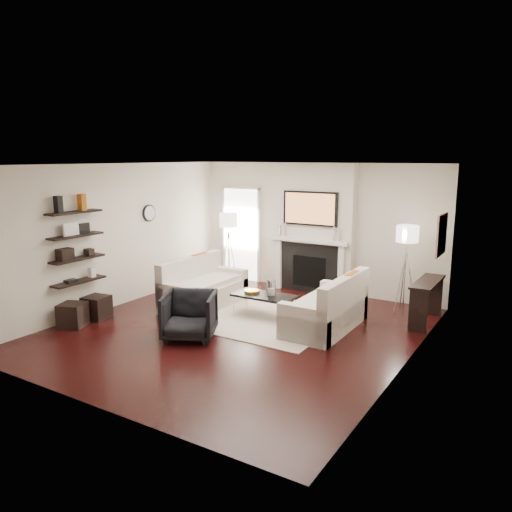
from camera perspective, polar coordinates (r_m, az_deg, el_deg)
The scene contains 71 objects.
room_envelope at distance 8.01m, azimuth -2.25°, elevation 0.68°, with size 6.00×6.00×6.00m.
chimney_breast at distance 10.48m, azimuth 6.53°, elevation 3.16°, with size 1.80×0.25×2.70m, color silver.
fireplace_surround at distance 10.51m, azimuth 6.11°, elevation -1.41°, with size 1.30×0.02×1.04m, color black.
firebox at distance 10.53m, azimuth 6.09°, elevation -1.79°, with size 0.75×0.02×0.65m, color black.
mantel_pilaster_l at distance 10.80m, azimuth 2.60°, elevation -0.85°, with size 0.12×0.08×1.10m, color white.
mantel_pilaster_r at distance 10.20m, azimuth 9.70°, elevation -1.73°, with size 0.12×0.08×1.10m, color white.
mantel_shelf at distance 10.35m, azimuth 6.06°, elevation 1.78°, with size 1.70×0.18×0.07m, color white.
tv_body at distance 10.29m, azimuth 6.20°, elevation 5.42°, with size 1.20×0.06×0.70m, color black.
tv_screen at distance 10.26m, azimuth 6.12°, elevation 5.41°, with size 1.10×0.01×0.62m, color #BF723F.
candlestick_l_tall at distance 10.58m, azimuth 3.42°, elevation 3.04°, with size 0.04×0.04×0.30m, color silver.
candlestick_l_short at distance 10.64m, azimuth 2.80°, elevation 2.93°, with size 0.04×0.04×0.24m, color silver.
candlestick_r_tall at distance 10.11m, azimuth 8.92°, elevation 2.53°, with size 0.04×0.04×0.30m, color silver.
candlestick_r_short at distance 10.07m, azimuth 9.60°, elevation 2.30°, with size 0.04×0.04×0.24m, color silver.
hallway_panel at distance 11.51m, azimuth -1.65°, elevation 2.44°, with size 0.90×0.02×2.10m, color white.
door_trim_l at distance 11.76m, azimuth -3.67°, elevation 2.62°, with size 0.06×0.06×2.16m, color white.
door_trim_r at distance 11.24m, azimuth 0.34°, elevation 2.23°, with size 0.06×0.06×2.16m, color white.
door_trim_top at distance 11.38m, azimuth -1.74°, elevation 7.81°, with size 1.02×0.06×0.06m, color white.
rug at distance 8.82m, azimuth 0.24°, elevation -7.34°, with size 2.60×2.00×0.01m, color beige.
loveseat_left_base at distance 9.63m, azimuth -5.90°, elevation -4.50°, with size 0.85×1.80×0.42m, color beige.
loveseat_left_back at distance 9.75m, azimuth -7.50°, elevation -2.42°, with size 0.18×1.80×0.80m, color beige.
loveseat_left_arm_n at distance 9.01m, azimuth -9.05°, elevation -5.12°, with size 0.85×0.18×0.60m, color beige.
loveseat_left_arm_s at distance 10.24m, azimuth -3.16°, elevation -2.98°, with size 0.85×0.18×0.60m, color beige.
loveseat_left_cushion at distance 9.54m, azimuth -5.69°, elevation -3.04°, with size 0.63×1.44×0.10m, color beige.
pillow_left_orange at distance 9.94m, azimuth -6.45°, elevation -0.93°, with size 0.10×0.42×0.42m, color #AE5B15.
pillow_left_charcoal at distance 9.49m, azimuth -8.67°, elevation -1.64°, with size 0.10×0.40×0.40m, color black.
loveseat_right_base at distance 8.45m, azimuth 7.88°, elevation -6.84°, with size 0.85×1.80×0.42m, color beige.
loveseat_right_back at distance 8.23m, azimuth 10.08°, elevation -5.09°, with size 0.18×1.80×0.80m, color beige.
loveseat_right_arm_n at distance 7.72m, azimuth 5.45°, elevation -7.84°, with size 0.85×0.18×0.60m, color beige.
loveseat_right_arm_s at distance 9.14m, azimuth 9.95°, elevation -4.91°, with size 0.85×0.18×0.60m, color beige.
loveseat_right_cushion at distance 8.39m, azimuth 7.61°, elevation -5.10°, with size 0.63×1.44×0.10m, color beige.
pillow_right_orange at distance 8.45m, azimuth 10.88°, elevation -3.26°, with size 0.10×0.42×0.42m, color #AE5B15.
pillow_right_charcoal at distance 7.91m, azimuth 9.33°, elevation -4.28°, with size 0.10×0.40×0.40m, color black.
coffee_table at distance 8.87m, azimuth 0.90°, elevation -4.55°, with size 1.10×0.55×0.04m, color black.
coffee_leg_nw at distance 9.01m, azimuth -2.57°, elevation -5.71°, with size 0.02×0.02×0.38m, color silver.
coffee_leg_ne at distance 8.51m, azimuth 3.05°, elevation -6.74°, with size 0.02×0.02×0.38m, color silver.
coffee_leg_sw at distance 9.36m, azimuth -1.06°, elevation -5.04°, with size 0.02×0.02×0.38m, color silver.
coffee_leg_se at distance 8.88m, azimuth 4.42°, elevation -5.98°, with size 0.02×0.02×0.38m, color silver.
hurricane_glass at distance 8.75m, azimuth 1.75°, elevation -3.69°, with size 0.16×0.16×0.28m, color white.
hurricane_candle at distance 8.77m, azimuth 1.75°, elevation -4.10°, with size 0.09×0.09×0.13m, color white.
copper_bowl at distance 8.98m, azimuth -0.47°, elevation -4.05°, with size 0.28×0.28×0.05m, color #B5781E.
armchair at distance 7.95m, azimuth -7.64°, elevation -6.51°, with size 0.79×0.74×0.81m, color black.
lamp_left_post at distance 11.16m, azimuth -3.12°, elevation -0.20°, with size 0.02×0.02×1.20m, color silver.
lamp_left_shade at distance 11.02m, azimuth -3.16°, elevation 4.14°, with size 0.40×0.40×0.30m, color white.
lamp_left_leg_a at distance 11.10m, azimuth -2.65°, elevation -0.26°, with size 0.02×0.02×1.25m, color silver.
lamp_left_leg_b at distance 11.27m, azimuth -3.07°, elevation -0.09°, with size 0.02×0.02×1.25m, color silver.
lamp_left_leg_c at distance 11.12m, azimuth -3.63°, elevation -0.25°, with size 0.02×0.02×1.25m, color silver.
lamp_right_post at distance 9.60m, azimuth 16.63°, elevation -2.57°, with size 0.02×0.02×1.20m, color silver.
lamp_right_shade at distance 9.44m, azimuth 16.92°, elevation 2.45°, with size 0.40×0.40×0.30m, color white.
lamp_right_leg_a at distance 9.57m, azimuth 17.27°, elevation -2.64°, with size 0.02×0.02×1.25m, color silver.
lamp_right_leg_b at distance 9.70m, azimuth 16.47°, elevation -2.41°, with size 0.02×0.02×1.25m, color silver.
lamp_right_leg_c at distance 9.52m, azimuth 16.16°, elevation -2.65°, with size 0.02×0.02×1.25m, color silver.
console_top at distance 8.98m, azimuth 19.03°, elevation -2.82°, with size 0.35×1.20×0.04m, color black.
console_leg_n at distance 8.56m, azimuth 18.05°, elevation -6.04°, with size 0.30×0.04×0.71m, color black.
console_leg_s at distance 9.59m, azimuth 19.62°, elevation -4.29°, with size 0.30×0.04×0.71m, color black.
wall_art at distance 8.84m, azimuth 20.45°, elevation 2.30°, with size 0.03×0.70×0.70m, color #9E6A4F.
shelf_bottom at distance 9.17m, azimuth -19.57°, elevation -2.75°, with size 0.25×1.00×0.04m, color black.
shelf_lower at distance 9.09m, azimuth -19.74°, elevation -0.30°, with size 0.25×1.00×0.04m, color black.
shelf_upper at distance 9.02m, azimuth -19.91°, elevation 2.19°, with size 0.25×1.00×0.04m, color black.
shelf_top at distance 8.97m, azimuth -20.08°, elevation 4.71°, with size 0.25×1.00×0.04m, color black.
decor_magfile_a at distance 8.78m, azimuth -21.67°, elevation 5.50°, with size 0.12×0.10×0.28m, color black.
decor_magfile_b at distance 9.07m, azimuth -19.29°, elevation 5.83°, with size 0.12×0.10×0.28m, color #AE5B15.
decor_frame_a at distance 8.95m, azimuth -20.40°, elevation 2.91°, with size 0.04×0.30×0.22m, color white.
decor_frame_b at distance 9.12m, azimuth -19.06°, elevation 3.02°, with size 0.04×0.22×0.18m, color black.
decor_wine_rack at distance 8.92m, azimuth -20.99°, elevation 0.17°, with size 0.18×0.25×0.20m, color black.
decor_box_small at distance 9.23m, azimuth -18.54°, elevation 0.44°, with size 0.15×0.12×0.12m, color black.
decor_books at distance 9.07m, azimuth -20.39°, elevation -2.69°, with size 0.14×0.20×0.05m, color black.
decor_box_tall at distance 9.33m, azimuth -18.26°, elevation -1.76°, with size 0.10×0.10×0.18m, color white.
clock_rim at distance 10.35m, azimuth -12.14°, elevation 4.82°, with size 0.34×0.34×0.04m, color black.
clock_face at distance 10.33m, azimuth -12.04°, elevation 4.82°, with size 0.29×0.29×0.01m, color white.
ottoman_near at distance 9.32m, azimuth -17.75°, elevation -5.60°, with size 0.40×0.40×0.40m, color black.
ottoman_far at distance 9.02m, azimuth -20.22°, elevation -6.34°, with size 0.40×0.40×0.40m, color black.
Camera 1 is at (4.38, -6.54, 2.83)m, focal length 35.00 mm.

